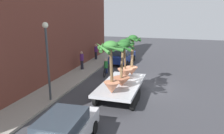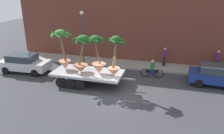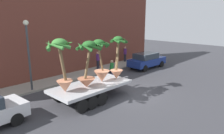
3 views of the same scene
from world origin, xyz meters
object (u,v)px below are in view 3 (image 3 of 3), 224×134
object	(u,v)px
potted_palm_middle	(117,59)
parked_car	(147,60)
potted_palm_extra	(101,64)
cyclist	(112,70)
pedestrian_far_left	(125,54)
pedestrian_near_gate	(98,60)
potted_palm_front	(88,65)
flatbed_trailer	(88,89)
potted_palm_rear	(62,65)
street_lamp	(28,46)

from	to	relation	value
potted_palm_middle	parked_car	xyz separation A→B (m)	(7.33, 2.51, -1.54)
potted_palm_extra	cyclist	distance (m)	4.83
cyclist	pedestrian_far_left	distance (m)	6.06
pedestrian_near_gate	potted_palm_front	bearing A→B (deg)	-137.11
flatbed_trailer	potted_palm_middle	distance (m)	2.91
potted_palm_rear	cyclist	world-z (taller)	potted_palm_rear
potted_palm_middle	parked_car	distance (m)	7.90
pedestrian_far_left	parked_car	bearing A→B (deg)	-96.87
potted_palm_extra	pedestrian_far_left	bearing A→B (deg)	31.27
potted_palm_front	pedestrian_far_left	bearing A→B (deg)	28.71
potted_palm_front	pedestrian_far_left	distance (m)	11.74
flatbed_trailer	potted_palm_rear	size ratio (longest dim) A/B	2.03
cyclist	parked_car	world-z (taller)	parked_car
potted_palm_front	street_lamp	xyz separation A→B (m)	(-1.66, 4.22, 0.87)
pedestrian_far_left	pedestrian_near_gate	bearing A→B (deg)	-176.60
flatbed_trailer	parked_car	world-z (taller)	parked_car
potted_palm_front	street_lamp	distance (m)	4.62
street_lamp	pedestrian_near_gate	bearing A→B (deg)	8.57
potted_palm_rear	potted_palm_middle	bearing A→B (deg)	-5.02
cyclist	potted_palm_front	bearing A→B (deg)	-151.49
pedestrian_near_gate	street_lamp	xyz separation A→B (m)	(-7.40, -1.12, 2.19)
street_lamp	potted_palm_middle	bearing A→B (deg)	-46.31
potted_palm_front	potted_palm_extra	size ratio (longest dim) A/B	1.00
cyclist	flatbed_trailer	bearing A→B (deg)	-152.15
cyclist	parked_car	xyz separation A→B (m)	(4.91, -0.31, 0.16)
cyclist	pedestrian_near_gate	xyz separation A→B (m)	(0.81, 2.66, 0.37)
pedestrian_near_gate	pedestrian_far_left	xyz separation A→B (m)	(4.49, 0.27, 0.00)
flatbed_trailer	potted_palm_extra	size ratio (longest dim) A/B	2.20
potted_palm_extra	parked_car	world-z (taller)	potted_palm_extra
flatbed_trailer	cyclist	world-z (taller)	cyclist
parked_car	street_lamp	distance (m)	11.89
flatbed_trailer	potted_palm_extra	world-z (taller)	potted_palm_extra
potted_palm_extra	street_lamp	world-z (taller)	street_lamp
potted_palm_middle	potted_palm_extra	world-z (taller)	potted_palm_middle
parked_car	cyclist	bearing A→B (deg)	176.38
potted_palm_front	street_lamp	bearing A→B (deg)	111.42
cyclist	pedestrian_near_gate	size ratio (longest dim) A/B	1.08
parked_car	pedestrian_near_gate	size ratio (longest dim) A/B	2.58
street_lamp	potted_palm_front	bearing A→B (deg)	-68.58
potted_palm_rear	potted_palm_middle	xyz separation A→B (m)	(4.17, -0.37, -0.24)
potted_palm_rear	pedestrian_far_left	size ratio (longest dim) A/B	1.80
potted_palm_extra	cyclist	world-z (taller)	potted_palm_extra
potted_palm_rear	pedestrian_near_gate	distance (m)	9.13
potted_palm_extra	parked_car	distance (m)	9.08
flatbed_trailer	pedestrian_far_left	xyz separation A→B (m)	(10.12, 5.47, 0.28)
potted_palm_rear	street_lamp	size ratio (longest dim) A/B	0.64
potted_palm_front	potted_palm_extra	world-z (taller)	potted_palm_extra
cyclist	pedestrian_near_gate	distance (m)	2.80
potted_palm_front	pedestrian_far_left	xyz separation A→B (m)	(10.23, 5.60, -1.32)
parked_car	pedestrian_far_left	size ratio (longest dim) A/B	2.58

